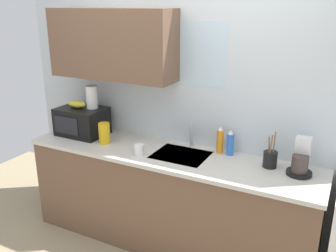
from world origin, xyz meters
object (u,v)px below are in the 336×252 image
(microwave, at_px, (82,121))
(mug_white, at_px, (139,149))
(coffee_maker, at_px, (301,161))
(dish_soap_bottle_orange, at_px, (220,140))
(utensil_crock, at_px, (270,159))
(cereal_canister, at_px, (104,133))
(banana_bunch, at_px, (77,104))
(paper_towel_roll, at_px, (92,97))
(dish_soap_bottle_blue, at_px, (230,143))

(microwave, bearing_deg, mug_white, -13.72)
(coffee_maker, height_order, mug_white, coffee_maker)
(dish_soap_bottle_orange, relative_size, mug_white, 2.56)
(mug_white, bearing_deg, utensil_crock, 13.85)
(cereal_canister, bearing_deg, utensil_crock, 6.52)
(dish_soap_bottle_orange, xyz_separation_m, utensil_crock, (0.45, -0.10, -0.04))
(dish_soap_bottle_orange, bearing_deg, banana_bunch, -173.37)
(banana_bunch, distance_m, paper_towel_roll, 0.18)
(dish_soap_bottle_blue, relative_size, cereal_canister, 1.15)
(utensil_crock, bearing_deg, banana_bunch, -177.87)
(paper_towel_roll, relative_size, coffee_maker, 0.79)
(banana_bunch, relative_size, coffee_maker, 0.71)
(dish_soap_bottle_orange, relative_size, utensil_crock, 0.81)
(dish_soap_bottle_orange, height_order, utensil_crock, utensil_crock)
(microwave, height_order, paper_towel_roll, paper_towel_roll)
(banana_bunch, relative_size, paper_towel_roll, 0.91)
(cereal_canister, distance_m, utensil_crock, 1.50)
(dish_soap_bottle_orange, bearing_deg, dish_soap_bottle_blue, 0.80)
(utensil_crock, bearing_deg, coffee_maker, -2.86)
(paper_towel_roll, relative_size, dish_soap_bottle_blue, 0.99)
(coffee_maker, relative_size, dish_soap_bottle_orange, 1.15)
(microwave, distance_m, coffee_maker, 2.06)
(microwave, relative_size, coffee_maker, 1.64)
(utensil_crock, bearing_deg, cereal_canister, -173.48)
(microwave, height_order, dish_soap_bottle_blue, microwave)
(microwave, bearing_deg, coffee_maker, 1.67)
(dish_soap_bottle_blue, distance_m, utensil_crock, 0.38)
(coffee_maker, bearing_deg, paper_towel_roll, -179.76)
(mug_white, bearing_deg, paper_towel_roll, 160.34)
(paper_towel_roll, relative_size, cereal_canister, 1.13)
(banana_bunch, bearing_deg, cereal_canister, -14.38)
(cereal_canister, relative_size, mug_white, 2.04)
(dish_soap_bottle_orange, distance_m, mug_white, 0.70)
(cereal_canister, distance_m, mug_white, 0.44)
(banana_bunch, bearing_deg, coffee_maker, 1.59)
(paper_towel_roll, distance_m, cereal_canister, 0.40)
(banana_bunch, relative_size, mug_white, 2.11)
(coffee_maker, bearing_deg, dish_soap_bottle_orange, 171.10)
(dish_soap_bottle_blue, bearing_deg, utensil_crock, -15.00)
(banana_bunch, distance_m, dish_soap_bottle_orange, 1.44)
(dish_soap_bottle_orange, distance_m, cereal_canister, 1.07)
(mug_white, bearing_deg, cereal_canister, 168.22)
(dish_soap_bottle_orange, xyz_separation_m, mug_white, (-0.60, -0.36, -0.07))
(banana_bunch, relative_size, dish_soap_bottle_orange, 0.82)
(microwave, xyz_separation_m, banana_bunch, (-0.05, 0.00, 0.17))
(cereal_canister, bearing_deg, microwave, 163.87)
(coffee_maker, bearing_deg, dish_soap_bottle_blue, 169.62)
(coffee_maker, distance_m, cereal_canister, 1.72)
(cereal_canister, xyz_separation_m, utensil_crock, (1.49, 0.17, -0.03))
(paper_towel_roll, bearing_deg, dish_soap_bottle_orange, 5.18)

